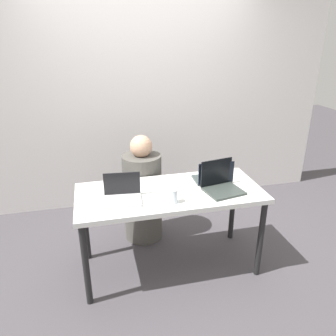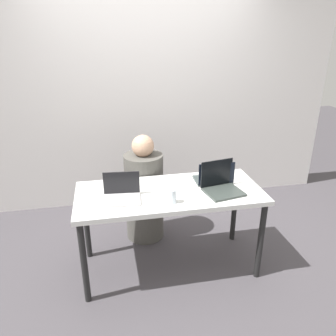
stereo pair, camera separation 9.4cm
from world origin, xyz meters
TOP-DOWN VIEW (x-y plane):
  - ground_plane at (0.00, 0.00)m, footprint 12.00×12.00m
  - back_wall at (0.00, 1.38)m, footprint 4.50×0.10m
  - desk at (0.00, 0.00)m, footprint 1.53×0.67m
  - person_at_center at (-0.15, 0.53)m, footprint 0.46×0.46m
  - laptop_back_right at (0.41, 0.10)m, footprint 0.32×0.24m
  - laptop_front_right at (0.42, -0.08)m, footprint 0.33×0.31m
  - laptop_front_left at (-0.40, -0.06)m, footprint 0.31×0.25m
  - water_glass_center at (-0.02, -0.20)m, footprint 0.06×0.06m

SIDE VIEW (x-z plane):
  - ground_plane at x=0.00m, z-range 0.00..0.00m
  - person_at_center at x=-0.15m, z-range -0.06..1.03m
  - desk at x=0.00m, z-range 0.30..1.06m
  - laptop_front_left at x=-0.40m, z-range 0.70..0.90m
  - laptop_back_right at x=0.41m, z-range 0.70..0.90m
  - water_glass_center at x=-0.02m, z-range 0.75..0.86m
  - laptop_front_right at x=0.42m, z-range 0.69..0.93m
  - back_wall at x=0.00m, z-range 0.00..2.39m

